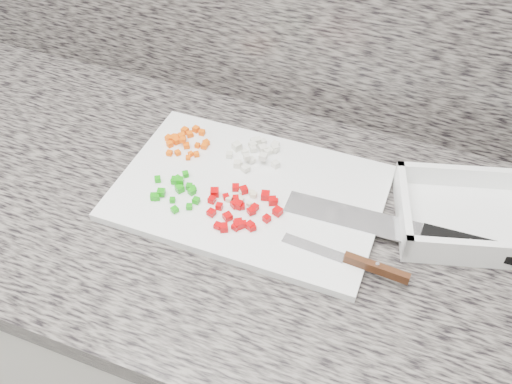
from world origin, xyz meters
The scene contains 11 objects.
cabinet centered at (0.00, 1.44, 0.43)m, with size 3.92×0.62×0.86m, color silver.
countertop centered at (0.00, 1.44, 0.88)m, with size 3.96×0.64×0.04m, color #625D57.
cutting_board centered at (0.11, 1.48, 0.91)m, with size 0.45×0.30×0.01m, color white.
carrot_pile centered at (-0.04, 1.55, 0.92)m, with size 0.08×0.09×0.02m.
onion_pile centered at (0.09, 1.57, 0.92)m, with size 0.10×0.10×0.02m.
green_pepper_pile centered at (0.00, 1.43, 0.92)m, with size 0.10×0.10×0.02m.
red_pepper_pile centered at (0.12, 1.43, 0.92)m, with size 0.13×0.11×0.01m.
garlic_pile centered at (0.11, 1.46, 0.92)m, with size 0.04×0.05×0.01m.
chef_knife centered at (0.41, 1.48, 0.92)m, with size 0.37×0.06×0.02m.
paring_knife centered at (0.33, 1.39, 0.92)m, with size 0.20×0.03×0.02m.
tray centered at (0.48, 1.55, 0.92)m, with size 0.28×0.24×0.05m.
Camera 1 is at (0.37, 0.84, 1.60)m, focal length 40.00 mm.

